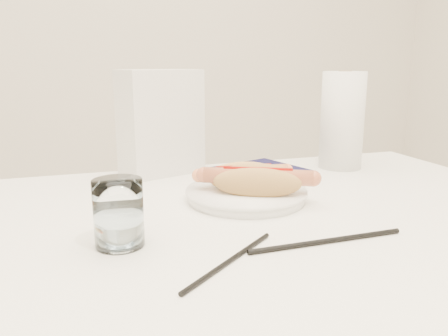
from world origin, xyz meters
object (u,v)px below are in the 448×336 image
object	(u,v)px
hotdog_right	(258,181)
water_glass	(119,213)
table	(246,250)
napkin_box	(161,122)
hotdog_left	(244,176)
plate	(246,196)
paper_towel_roll	(342,120)

from	to	relation	value
hotdog_right	water_glass	distance (m)	0.28
table	napkin_box	world-z (taller)	napkin_box
table	hotdog_left	distance (m)	0.15
table	plate	xyz separation A→B (m)	(0.03, 0.09, 0.07)
table	plate	bearing A→B (deg)	69.82
table	napkin_box	distance (m)	0.40
table	hotdog_right	size ratio (longest dim) A/B	6.35
table	plate	size ratio (longest dim) A/B	5.52
table	water_glass	distance (m)	0.24
table	hotdog_left	bearing A→B (deg)	72.27
water_glass	plate	bearing A→B (deg)	30.53
napkin_box	water_glass	bearing A→B (deg)	-127.14
hotdog_left	paper_towel_roll	bearing A→B (deg)	31.28
plate	water_glass	bearing A→B (deg)	-149.47
napkin_box	paper_towel_roll	xyz separation A→B (m)	(0.43, -0.08, -0.00)
napkin_box	hotdog_left	bearing A→B (deg)	-83.58
paper_towel_roll	hotdog_right	bearing A→B (deg)	-145.23
water_glass	paper_towel_roll	bearing A→B (deg)	30.33
napkin_box	table	bearing A→B (deg)	-96.37
water_glass	paper_towel_roll	xyz separation A→B (m)	(0.56, 0.33, 0.07)
plate	water_glass	xyz separation A→B (m)	(-0.24, -0.14, 0.04)
hotdog_left	hotdog_right	xyz separation A→B (m)	(0.01, -0.05, 0.00)
hotdog_left	plate	bearing A→B (deg)	-93.42
table	paper_towel_roll	size ratio (longest dim) A/B	5.20
water_glass	hotdog_right	bearing A→B (deg)	24.49
napkin_box	paper_towel_roll	distance (m)	0.43
plate	hotdog_left	size ratio (longest dim) A/B	1.24
hotdog_left	water_glass	size ratio (longest dim) A/B	1.83
paper_towel_roll	water_glass	bearing A→B (deg)	-149.67
hotdog_left	hotdog_right	distance (m)	0.05
hotdog_left	hotdog_right	world-z (taller)	hotdog_right
table	plate	distance (m)	0.12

